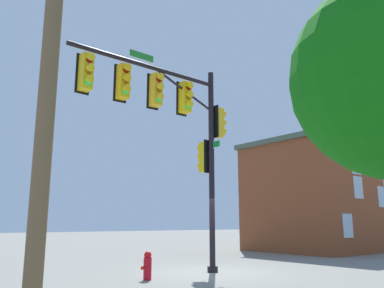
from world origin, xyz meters
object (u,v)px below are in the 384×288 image
brick_building (329,197)px  utility_pole (51,50)px  signal_pole_assembly (175,117)px  fire_hydrant (147,266)px

brick_building → utility_pole: bearing=20.6°
signal_pole_assembly → utility_pole: (5.56, 3.99, -0.62)m
utility_pole → fire_hydrant: (-4.50, -3.84, -4.19)m
utility_pole → signal_pole_assembly: bearing=-144.3°
utility_pole → fire_hydrant: 7.25m
fire_hydrant → brick_building: size_ratio=0.08×
signal_pole_assembly → brick_building: 15.41m
fire_hydrant → brick_building: (-15.90, -3.81, 2.86)m
signal_pole_assembly → brick_building: signal_pole_assembly is taller
utility_pole → brick_building: size_ratio=0.90×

